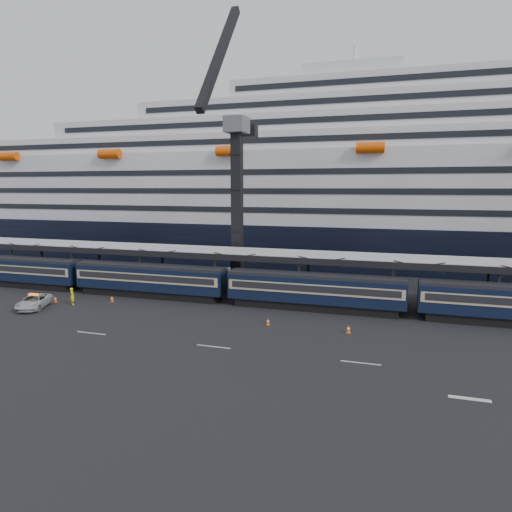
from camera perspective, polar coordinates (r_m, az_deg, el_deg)
The scene contains 11 objects.
ground at distance 39.93m, azimuth 16.32°, elevation -10.98°, with size 260.00×260.00×0.00m, color black.
train at distance 49.17m, azimuth 11.21°, elevation -4.41°, with size 133.05×3.00×4.05m.
canopy at distance 52.30m, azimuth 16.84°, elevation -0.44°, with size 130.00×6.25×5.53m.
cruise_ship at distance 83.69m, azimuth 16.51°, elevation 7.73°, with size 214.09×28.84×34.00m.
crane_dark_near at distance 59.79m, azimuth -2.51°, elevation 7.45°, with size 4.50×17.75×35.08m.
pickup_truck at distance 55.72m, azimuth -26.00°, elevation -5.14°, with size 2.44×5.28×1.47m, color #ADAFB4.
worker at distance 55.54m, azimuth -21.99°, elevation -4.68°, with size 0.71×0.47×1.95m, color #F6FE0D.
traffic_cone_a at distance 57.62m, azimuth -23.81°, elevation -4.95°, with size 0.37×0.37×0.74m.
traffic_cone_b at distance 55.57m, azimuth -17.56°, elevation -5.09°, with size 0.36×0.36×0.73m.
traffic_cone_c at distance 44.31m, azimuth 1.50°, elevation -8.18°, with size 0.35×0.35×0.71m.
traffic_cone_d at distance 42.77m, azimuth 11.48°, elevation -8.90°, with size 0.41×0.41×0.82m.
Camera 1 is at (0.13, -37.69, 13.18)m, focal length 32.00 mm.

